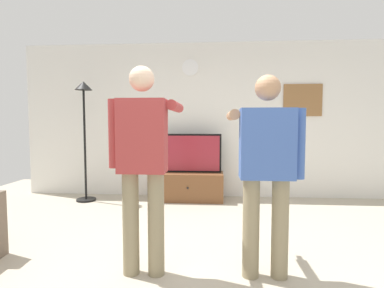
{
  "coord_description": "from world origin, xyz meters",
  "views": [
    {
      "loc": [
        0.19,
        -2.42,
        1.3
      ],
      "look_at": [
        -0.07,
        1.2,
        1.05
      ],
      "focal_mm": 28.16,
      "sensor_mm": 36.0,
      "label": 1
    }
  ],
  "objects_px": {
    "floor_lamp": "(84,116)",
    "person_standing_nearer_couch": "(266,164)",
    "tv_stand": "(189,186)",
    "wall_clock": "(190,68)",
    "person_standing_nearer_lamp": "(143,158)",
    "television": "(189,153)",
    "framed_picture": "(303,100)"
  },
  "relations": [
    {
      "from": "person_standing_nearer_lamp",
      "to": "person_standing_nearer_couch",
      "type": "relative_size",
      "value": 1.05
    },
    {
      "from": "tv_stand",
      "to": "framed_picture",
      "type": "bearing_deg",
      "value": 8.68
    },
    {
      "from": "framed_picture",
      "to": "tv_stand",
      "type": "bearing_deg",
      "value": -171.32
    },
    {
      "from": "television",
      "to": "floor_lamp",
      "type": "distance_m",
      "value": 1.85
    },
    {
      "from": "person_standing_nearer_lamp",
      "to": "floor_lamp",
      "type": "bearing_deg",
      "value": 123.22
    },
    {
      "from": "tv_stand",
      "to": "framed_picture",
      "type": "distance_m",
      "value": 2.44
    },
    {
      "from": "television",
      "to": "person_standing_nearer_lamp",
      "type": "distance_m",
      "value": 2.58
    },
    {
      "from": "person_standing_nearer_lamp",
      "to": "wall_clock",
      "type": "bearing_deg",
      "value": 86.25
    },
    {
      "from": "tv_stand",
      "to": "person_standing_nearer_couch",
      "type": "distance_m",
      "value": 2.74
    },
    {
      "from": "tv_stand",
      "to": "floor_lamp",
      "type": "relative_size",
      "value": 0.58
    },
    {
      "from": "tv_stand",
      "to": "person_standing_nearer_couch",
      "type": "bearing_deg",
      "value": -71.2
    },
    {
      "from": "television",
      "to": "wall_clock",
      "type": "distance_m",
      "value": 1.5
    },
    {
      "from": "framed_picture",
      "to": "person_standing_nearer_couch",
      "type": "bearing_deg",
      "value": -111.2
    },
    {
      "from": "television",
      "to": "person_standing_nearer_couch",
      "type": "xyz_separation_m",
      "value": [
        0.85,
        -2.54,
        0.17
      ]
    },
    {
      "from": "television",
      "to": "framed_picture",
      "type": "xyz_separation_m",
      "value": [
        1.93,
        0.25,
        0.9
      ]
    },
    {
      "from": "television",
      "to": "wall_clock",
      "type": "xyz_separation_m",
      "value": [
        0.0,
        0.24,
        1.48
      ]
    },
    {
      "from": "framed_picture",
      "to": "floor_lamp",
      "type": "bearing_deg",
      "value": -172.77
    },
    {
      "from": "tv_stand",
      "to": "wall_clock",
      "type": "bearing_deg",
      "value": 90.0
    },
    {
      "from": "tv_stand",
      "to": "wall_clock",
      "type": "height_order",
      "value": "wall_clock"
    },
    {
      "from": "wall_clock",
      "to": "framed_picture",
      "type": "xyz_separation_m",
      "value": [
        1.93,
        0.0,
        -0.57
      ]
    },
    {
      "from": "tv_stand",
      "to": "wall_clock",
      "type": "distance_m",
      "value": 2.06
    },
    {
      "from": "television",
      "to": "person_standing_nearer_lamp",
      "type": "relative_size",
      "value": 0.61
    },
    {
      "from": "person_standing_nearer_lamp",
      "to": "person_standing_nearer_couch",
      "type": "bearing_deg",
      "value": 1.37
    },
    {
      "from": "wall_clock",
      "to": "person_standing_nearer_couch",
      "type": "distance_m",
      "value": 3.19
    },
    {
      "from": "wall_clock",
      "to": "person_standing_nearer_lamp",
      "type": "bearing_deg",
      "value": -93.75
    },
    {
      "from": "tv_stand",
      "to": "person_standing_nearer_lamp",
      "type": "distance_m",
      "value": 2.64
    },
    {
      "from": "person_standing_nearer_couch",
      "to": "tv_stand",
      "type": "bearing_deg",
      "value": 108.8
    },
    {
      "from": "framed_picture",
      "to": "person_standing_nearer_couch",
      "type": "height_order",
      "value": "framed_picture"
    },
    {
      "from": "floor_lamp",
      "to": "person_standing_nearer_couch",
      "type": "xyz_separation_m",
      "value": [
        2.57,
        -2.33,
        -0.45
      ]
    },
    {
      "from": "television",
      "to": "floor_lamp",
      "type": "relative_size",
      "value": 0.55
    },
    {
      "from": "tv_stand",
      "to": "person_standing_nearer_couch",
      "type": "relative_size",
      "value": 0.68
    },
    {
      "from": "framed_picture",
      "to": "television",
      "type": "bearing_deg",
      "value": -172.67
    }
  ]
}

